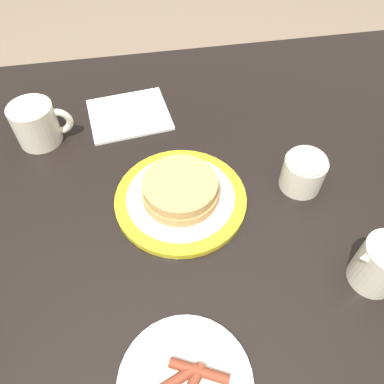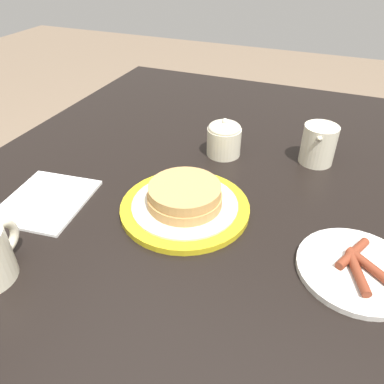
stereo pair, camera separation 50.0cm
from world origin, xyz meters
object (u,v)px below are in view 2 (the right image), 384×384
object	(u,v)px
pancake_plate	(185,202)
side_plate_bacon	(357,269)
napkin	(47,201)
creamer_pitcher	(319,144)
sugar_bowl	(224,138)

from	to	relation	value
pancake_plate	side_plate_bacon	size ratio (longest dim) A/B	1.33
napkin	creamer_pitcher	bearing A→B (deg)	-52.85
creamer_pitcher	sugar_bowl	bearing A→B (deg)	102.19
side_plate_bacon	creamer_pitcher	distance (m)	0.33
creamer_pitcher	napkin	world-z (taller)	creamer_pitcher
sugar_bowl	pancake_plate	bearing A→B (deg)	179.97
pancake_plate	creamer_pitcher	bearing A→B (deg)	-36.69
pancake_plate	side_plate_bacon	bearing A→B (deg)	-97.77
side_plate_bacon	creamer_pitcher	xyz separation A→B (m)	(0.31, 0.10, 0.04)
side_plate_bacon	napkin	world-z (taller)	side_plate_bacon
creamer_pitcher	pancake_plate	bearing A→B (deg)	143.31
pancake_plate	side_plate_bacon	world-z (taller)	pancake_plate
sugar_bowl	napkin	distance (m)	0.40
side_plate_bacon	pancake_plate	bearing A→B (deg)	82.23
sugar_bowl	napkin	xyz separation A→B (m)	(-0.30, 0.25, -0.04)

